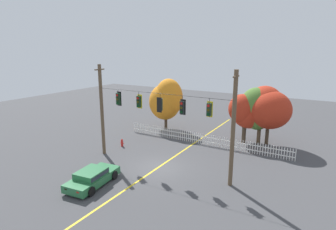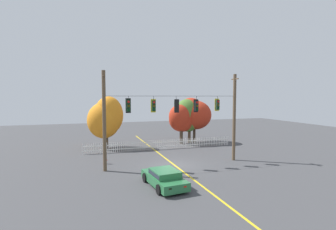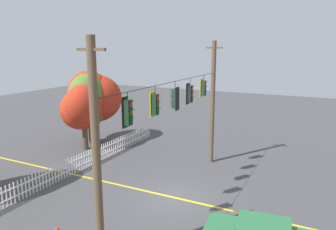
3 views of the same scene
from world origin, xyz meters
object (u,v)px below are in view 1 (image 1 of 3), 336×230
Objects in this scene: traffic_signal_eastbound_side at (182,107)px; fire_hydrant at (122,143)px; traffic_signal_southbound_primary at (118,99)px; traffic_signal_westbound_side at (139,102)px; autumn_maple_near_fence at (167,100)px; autumn_oak_far_east at (257,109)px; traffic_signal_northbound_primary at (160,105)px; autumn_maple_far_west at (267,107)px; parked_car at (92,177)px; traffic_signal_northbound_secondary at (209,109)px; autumn_maple_mid at (246,112)px.

traffic_signal_eastbound_side is 9.49m from fire_hydrant.
traffic_signal_southbound_primary is 6.07m from traffic_signal_eastbound_side.
traffic_signal_westbound_side is 0.23× the size of autumn_maple_near_fence.
autumn_oak_far_east is (7.11, 9.89, -1.66)m from traffic_signal_westbound_side.
fire_hydrant is at bearing -95.36° from autumn_maple_near_fence.
traffic_signal_eastbound_side is (1.91, 0.02, -0.01)m from traffic_signal_northbound_primary.
autumn_maple_far_west is at bearing 44.75° from traffic_signal_southbound_primary.
traffic_signal_eastbound_side reaches higher than parked_car.
traffic_signal_northbound_primary is at bearing -179.74° from traffic_signal_northbound_secondary.
autumn_oak_far_east is at bearing 46.90° from traffic_signal_southbound_primary.
autumn_maple_far_west is at bearing 51.43° from traffic_signal_westbound_side.
autumn_maple_far_west is (11.28, 0.41, 0.27)m from autumn_maple_near_fence.
autumn_maple_mid is at bearing 77.02° from traffic_signal_eastbound_side.
autumn_maple_far_west is at bearing 78.64° from traffic_signal_northbound_secondary.
traffic_signal_northbound_secondary is 10.09m from autumn_oak_far_east.
traffic_signal_northbound_primary is 0.24× the size of autumn_maple_far_west.
autumn_maple_far_west is (1.90, 0.42, 0.57)m from autumn_maple_mid.
fire_hydrant is at bearing -143.67° from autumn_maple_mid.
traffic_signal_southbound_primary is 6.97m from parked_car.
fire_hydrant is (-3.33, 7.22, -0.23)m from parked_car.
traffic_signal_northbound_primary is 10.76m from autumn_maple_mid.
traffic_signal_westbound_side is (2.14, -0.00, -0.03)m from traffic_signal_southbound_primary.
traffic_signal_westbound_side is 0.32× the size of parked_car.
traffic_signal_southbound_primary is at bearing -83.73° from autumn_maple_near_fence.
autumn_maple_near_fence is 8.00× the size of fire_hydrant.
traffic_signal_southbound_primary is 1.01× the size of traffic_signal_westbound_side.
autumn_oak_far_east is 7.54× the size of fire_hydrant.
autumn_oak_far_east is 1.31× the size of parked_car.
traffic_signal_eastbound_side is 0.29× the size of autumn_maple_mid.
traffic_signal_northbound_primary is 1.91m from traffic_signal_eastbound_side.
autumn_maple_near_fence is at bearing 108.26° from traffic_signal_westbound_side.
autumn_oak_far_east reaches higher than autumn_maple_mid.
traffic_signal_eastbound_side reaches higher than autumn_maple_mid.
autumn_maple_mid is 12.82m from fire_hydrant.
autumn_oak_far_east is at bearing 34.56° from fire_hydrant.
parked_car reaches higher than fire_hydrant.
traffic_signal_northbound_primary reaches higher than parked_car.
traffic_signal_northbound_secondary is at bearing -96.20° from autumn_oak_far_east.
traffic_signal_westbound_side is at bearing -122.45° from autumn_maple_mid.
autumn_oak_far_east is at bearing 54.26° from traffic_signal_westbound_side.
autumn_oak_far_east is (10.32, 0.17, 0.07)m from autumn_maple_near_fence.
traffic_signal_northbound_primary is 0.29× the size of autumn_maple_mid.
traffic_signal_northbound_secondary is 0.23× the size of autumn_maple_far_west.
traffic_signal_northbound_secondary is at bearing -90.78° from autumn_maple_mid.
traffic_signal_northbound_primary reaches higher than fire_hydrant.
traffic_signal_southbound_primary and traffic_signal_northbound_primary have the same top height.
autumn_maple_far_west is at bearing 33.16° from fire_hydrant.
traffic_signal_westbound_side is at bearing -128.57° from autumn_maple_far_west.
traffic_signal_southbound_primary is at bearing 107.63° from parked_car.
traffic_signal_northbound_secondary is at bearing -0.00° from traffic_signal_westbound_side.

